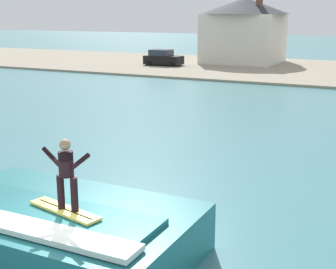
# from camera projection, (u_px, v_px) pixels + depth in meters

# --- Properties ---
(wave_crest) EXTENTS (6.39, 3.86, 1.31)m
(wave_crest) POSITION_uv_depth(u_px,v_px,m) (56.00, 230.00, 11.29)
(wave_crest) COLOR #1E6A6F
(wave_crest) RESTS_ON ground_plane
(surfboard) EXTENTS (1.99, 0.83, 0.06)m
(surfboard) POSITION_uv_depth(u_px,v_px,m) (65.00, 210.00, 10.60)
(surfboard) COLOR #EAD159
(surfboard) RESTS_ON wave_crest
(surfer) EXTENTS (1.25, 0.32, 1.59)m
(surfer) POSITION_uv_depth(u_px,v_px,m) (66.00, 171.00, 10.35)
(surfer) COLOR black
(surfer) RESTS_ON surfboard
(car_near_shore) EXTENTS (4.02, 2.25, 1.86)m
(car_near_shore) POSITION_uv_depth(u_px,v_px,m) (163.00, 58.00, 52.15)
(car_near_shore) COLOR black
(car_near_shore) RESTS_ON ground_plane
(house_with_chimney) EXTENTS (10.04, 10.04, 7.85)m
(house_with_chimney) POSITION_uv_depth(u_px,v_px,m) (244.00, 28.00, 54.57)
(house_with_chimney) COLOR silver
(house_with_chimney) RESTS_ON ground_plane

